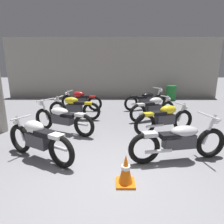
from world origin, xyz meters
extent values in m
plane|color=gray|center=(0.00, 0.00, 0.00)|extent=(60.00, 60.00, 0.00)
cube|color=#9E998E|center=(0.00, 8.80, 1.80)|extent=(12.94, 0.24, 3.60)
torus|color=black|center=(-2.10, 1.11, 0.34)|extent=(0.63, 0.43, 0.67)
torus|color=black|center=(-0.97, 0.46, 0.34)|extent=(0.63, 0.43, 0.67)
cylinder|color=silver|center=(-2.03, 1.07, 0.59)|extent=(0.24, 0.18, 0.56)
cube|color=#38383D|center=(-1.54, 0.78, 0.44)|extent=(0.62, 0.50, 0.28)
ellipsoid|color=white|center=(-1.62, 0.83, 0.72)|extent=(0.59, 0.50, 0.26)
cube|color=black|center=(-1.35, 0.67, 0.64)|extent=(0.47, 0.41, 0.10)
cube|color=white|center=(-1.06, 0.51, 0.64)|extent=(0.34, 0.31, 0.08)
cylinder|color=silver|center=(-1.98, 1.04, 0.85)|extent=(0.27, 0.43, 0.04)
sphere|color=white|center=(-2.15, 1.14, 0.73)|extent=(0.14, 0.14, 0.14)
cylinder|color=silver|center=(-1.13, 0.69, 0.32)|extent=(0.51, 0.34, 0.07)
torus|color=black|center=(-2.13, 2.71, 0.34)|extent=(0.65, 0.39, 0.67)
torus|color=black|center=(-0.78, 2.06, 0.34)|extent=(0.65, 0.39, 0.67)
cylinder|color=silver|center=(-2.06, 2.67, 0.65)|extent=(0.28, 0.18, 0.66)
cube|color=#38383D|center=(-1.46, 2.39, 0.44)|extent=(0.70, 0.50, 0.28)
ellipsoid|color=white|center=(-1.55, 2.43, 0.66)|extent=(0.68, 0.55, 0.22)
cube|color=black|center=(-1.26, 2.29, 0.57)|extent=(0.46, 0.39, 0.10)
cube|color=white|center=(-0.87, 2.11, 0.64)|extent=(0.34, 0.30, 0.08)
cylinder|color=silver|center=(-2.01, 2.65, 0.96)|extent=(0.32, 0.63, 0.04)
sphere|color=white|center=(-2.19, 2.73, 0.84)|extent=(0.14, 0.14, 0.14)
cylinder|color=silver|center=(-0.95, 2.29, 0.32)|extent=(0.53, 0.30, 0.07)
torus|color=black|center=(-2.05, 3.92, 0.34)|extent=(0.68, 0.20, 0.67)
torus|color=black|center=(-0.76, 3.74, 0.34)|extent=(0.68, 0.20, 0.67)
cylinder|color=silver|center=(-1.97, 3.91, 0.59)|extent=(0.25, 0.10, 0.56)
cube|color=#38383D|center=(-1.40, 3.83, 0.44)|extent=(0.60, 0.32, 0.28)
ellipsoid|color=yellow|center=(-1.50, 3.84, 0.72)|extent=(0.55, 0.35, 0.26)
cube|color=black|center=(-1.19, 3.80, 0.64)|extent=(0.43, 0.29, 0.10)
cube|color=yellow|center=(-0.86, 3.75, 0.64)|extent=(0.30, 0.24, 0.08)
cylinder|color=silver|center=(-1.91, 3.90, 0.85)|extent=(0.10, 0.48, 0.04)
sphere|color=white|center=(-2.11, 3.93, 0.73)|extent=(0.14, 0.14, 0.14)
cylinder|color=silver|center=(-0.99, 3.90, 0.32)|extent=(0.55, 0.15, 0.07)
torus|color=black|center=(-2.04, 5.50, 0.34)|extent=(0.68, 0.27, 0.67)
torus|color=black|center=(-0.78, 5.17, 0.34)|extent=(0.68, 0.27, 0.67)
cylinder|color=silver|center=(-1.96, 5.48, 0.59)|extent=(0.25, 0.13, 0.56)
cube|color=#38383D|center=(-1.41, 5.34, 0.44)|extent=(0.61, 0.38, 0.28)
ellipsoid|color=red|center=(-1.50, 5.36, 0.72)|extent=(0.57, 0.40, 0.26)
cube|color=black|center=(-1.19, 5.28, 0.64)|extent=(0.45, 0.33, 0.10)
cube|color=red|center=(-0.87, 5.20, 0.64)|extent=(0.32, 0.26, 0.08)
cylinder|color=silver|center=(-1.90, 5.46, 0.85)|extent=(0.15, 0.47, 0.04)
sphere|color=white|center=(-2.10, 5.51, 0.73)|extent=(0.14, 0.14, 0.14)
cylinder|color=silver|center=(-0.99, 5.36, 0.32)|extent=(0.55, 0.21, 0.07)
torus|color=black|center=(2.14, 0.88, 0.34)|extent=(0.68, 0.23, 0.67)
torus|color=black|center=(0.66, 0.60, 0.34)|extent=(0.68, 0.23, 0.67)
cylinder|color=silver|center=(2.06, 0.87, 0.65)|extent=(0.28, 0.12, 0.66)
cube|color=#38383D|center=(1.40, 0.74, 0.44)|extent=(0.69, 0.36, 0.28)
ellipsoid|color=#B7B7BC|center=(1.50, 0.76, 0.66)|extent=(0.65, 0.43, 0.22)
cube|color=black|center=(1.18, 0.70, 0.57)|extent=(0.44, 0.31, 0.10)
cube|color=#B7B7BC|center=(0.76, 0.62, 0.64)|extent=(0.31, 0.25, 0.08)
cylinder|color=silver|center=(2.00, 0.86, 0.96)|extent=(0.16, 0.67, 0.04)
sphere|color=white|center=(2.20, 0.89, 0.84)|extent=(0.14, 0.14, 0.14)
cylinder|color=silver|center=(0.93, 0.52, 0.32)|extent=(0.55, 0.17, 0.07)
torus|color=black|center=(2.16, 2.58, 0.34)|extent=(0.67, 0.32, 0.67)
torus|color=black|center=(0.93, 2.16, 0.34)|extent=(0.67, 0.32, 0.67)
cylinder|color=silver|center=(2.09, 2.56, 0.59)|extent=(0.25, 0.15, 0.56)
cube|color=#38383D|center=(1.55, 2.37, 0.44)|extent=(0.62, 0.41, 0.28)
ellipsoid|color=yellow|center=(1.64, 2.40, 0.72)|extent=(0.58, 0.44, 0.26)
cube|color=black|center=(1.34, 2.30, 0.64)|extent=(0.46, 0.36, 0.10)
cube|color=yellow|center=(1.03, 2.19, 0.64)|extent=(0.33, 0.28, 0.08)
cylinder|color=silver|center=(2.03, 2.54, 0.85)|extent=(0.19, 0.47, 0.04)
sphere|color=white|center=(2.22, 2.60, 0.73)|extent=(0.14, 0.14, 0.14)
cylinder|color=silver|center=(1.21, 2.12, 0.32)|extent=(0.54, 0.25, 0.07)
torus|color=black|center=(2.09, 4.02, 0.34)|extent=(0.65, 0.38, 0.67)
torus|color=black|center=(0.91, 3.47, 0.34)|extent=(0.65, 0.38, 0.67)
cylinder|color=silver|center=(2.01, 3.99, 0.59)|extent=(0.25, 0.17, 0.56)
cube|color=#38383D|center=(1.50, 3.75, 0.44)|extent=(0.62, 0.46, 0.28)
ellipsoid|color=white|center=(1.59, 3.79, 0.72)|extent=(0.59, 0.47, 0.26)
cube|color=black|center=(1.30, 3.65, 0.64)|extent=(0.46, 0.39, 0.10)
cube|color=white|center=(1.00, 3.52, 0.64)|extent=(0.34, 0.30, 0.08)
cylinder|color=silver|center=(1.96, 3.96, 0.85)|extent=(0.24, 0.45, 0.04)
sphere|color=white|center=(2.14, 4.05, 0.73)|extent=(0.14, 0.14, 0.14)
cylinder|color=silver|center=(1.19, 3.46, 0.32)|extent=(0.53, 0.30, 0.07)
torus|color=black|center=(2.22, 5.79, 0.34)|extent=(0.66, 0.35, 0.67)
torus|color=black|center=(0.83, 5.23, 0.34)|extent=(0.66, 0.35, 0.67)
cylinder|color=silver|center=(2.15, 5.76, 0.65)|extent=(0.28, 0.17, 0.66)
cube|color=#38383D|center=(1.53, 5.51, 0.44)|extent=(0.70, 0.47, 0.28)
ellipsoid|color=black|center=(1.62, 5.55, 0.66)|extent=(0.68, 0.52, 0.22)
cube|color=black|center=(1.33, 5.43, 0.57)|extent=(0.46, 0.37, 0.10)
cube|color=black|center=(0.93, 5.27, 0.64)|extent=(0.33, 0.29, 0.08)
cylinder|color=silver|center=(2.09, 5.74, 0.96)|extent=(0.29, 0.64, 0.04)
sphere|color=white|center=(2.28, 5.81, 0.84)|extent=(0.14, 0.14, 0.14)
cylinder|color=silver|center=(1.11, 5.20, 0.32)|extent=(0.54, 0.27, 0.07)
cylinder|color=#1E722D|center=(3.42, 7.90, 0.42)|extent=(0.56, 0.56, 0.85)
torus|color=#1E722D|center=(3.42, 7.90, 0.59)|extent=(0.59, 0.59, 0.03)
torus|color=#1E722D|center=(3.42, 7.90, 0.26)|extent=(0.59, 0.59, 0.03)
cube|color=orange|center=(0.25, -0.08, 0.02)|extent=(0.32, 0.32, 0.04)
cone|color=orange|center=(0.25, -0.08, 0.29)|extent=(0.24, 0.24, 0.50)
cylinder|color=white|center=(0.25, -0.08, 0.32)|extent=(0.15, 0.15, 0.06)
camera|label=1|loc=(0.03, -2.82, 1.95)|focal=29.56mm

